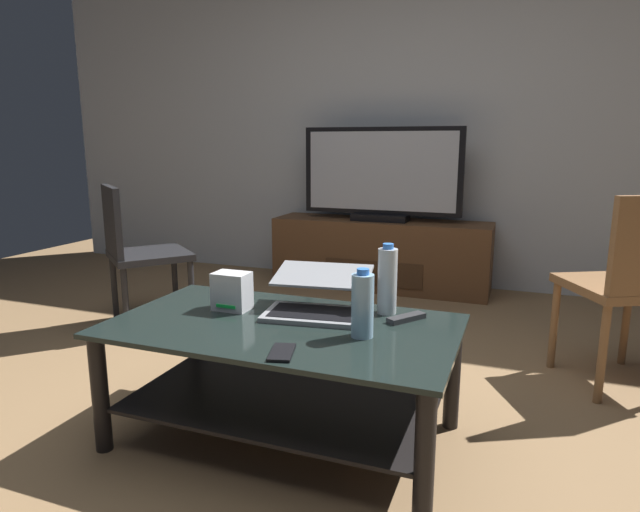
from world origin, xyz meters
TOP-DOWN VIEW (x-y plane):
  - ground_plane at (0.00, 0.00)m, footprint 7.68×7.68m
  - back_wall at (0.00, 2.60)m, footprint 6.40×0.12m
  - coffee_table at (0.07, 0.02)m, footprint 1.25×0.71m
  - media_cabinet at (-0.14, 2.28)m, footprint 1.64×0.42m
  - television at (-0.14, 2.26)m, footprint 1.19×0.20m
  - dining_chair at (1.33, 0.94)m, footprint 0.59×0.59m
  - side_chair at (-1.28, 0.89)m, footprint 0.62×0.62m
  - laptop at (0.15, 0.19)m, footprint 0.42×0.41m
  - router_box at (-0.18, 0.11)m, footprint 0.14×0.10m
  - water_bottle_near at (0.38, -0.01)m, footprint 0.08×0.08m
  - water_bottle_far at (0.40, 0.28)m, footprint 0.07×0.07m
  - cell_phone at (0.19, -0.25)m, footprint 0.10×0.15m
  - tv_remote at (0.49, 0.21)m, footprint 0.13×0.16m

SIDE VIEW (x-z plane):
  - ground_plane at x=0.00m, z-range 0.00..0.00m
  - media_cabinet at x=-0.14m, z-range 0.00..0.52m
  - coffee_table at x=0.07m, z-range 0.09..0.54m
  - cell_phone at x=0.19m, z-range 0.45..0.46m
  - tv_remote at x=0.49m, z-range 0.45..0.47m
  - side_chair at x=-1.28m, z-range 0.06..0.91m
  - dining_chair at x=1.33m, z-range 0.06..0.96m
  - laptop at x=0.15m, z-range 0.43..0.59m
  - router_box at x=-0.18m, z-range 0.45..0.60m
  - water_bottle_near at x=0.38m, z-range 0.45..0.68m
  - water_bottle_far at x=0.40m, z-range 0.45..0.72m
  - television at x=-0.14m, z-range 0.51..1.20m
  - back_wall at x=0.00m, z-range 0.00..2.80m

